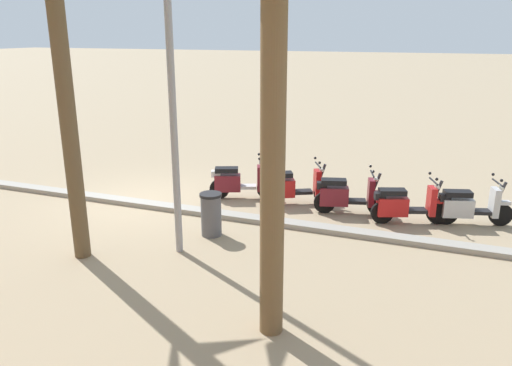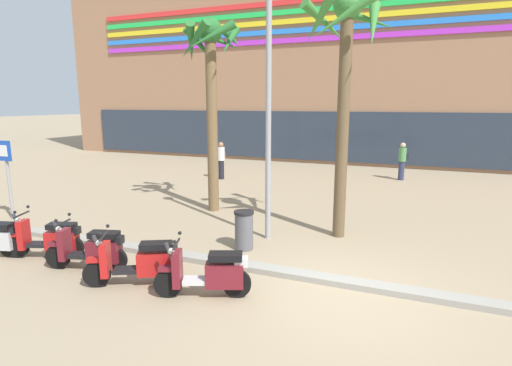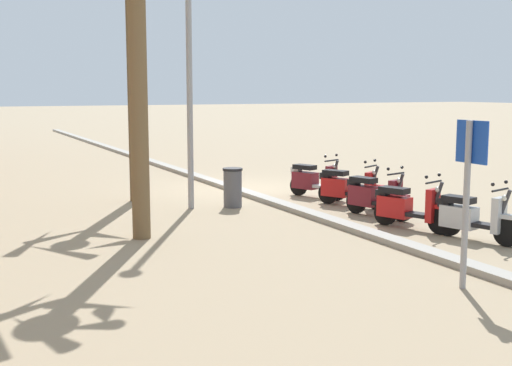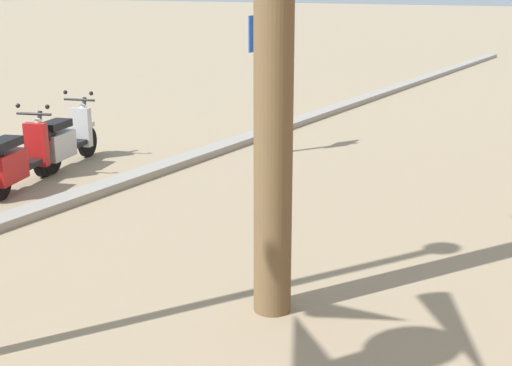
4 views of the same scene
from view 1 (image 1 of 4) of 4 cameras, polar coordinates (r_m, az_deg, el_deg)
The scene contains 11 objects.
ground_plane at distance 13.33m, azimuth -12.62°, elevation -1.97°, with size 200.00×200.00×0.00m, color #9E896B.
curb_strip at distance 13.01m, azimuth -13.57°, elevation -2.23°, with size 60.00×0.36×0.12m, color gray.
scooter_silver_gap_after_mid at distance 12.26m, azimuth 23.30°, elevation -2.48°, with size 1.69×0.76×1.17m.
scooter_red_mid_centre at distance 11.83m, azimuth 16.73°, elevation -2.44°, with size 1.73×0.83×1.17m.
scooter_maroon_tail_end at distance 12.14m, azimuth 10.25°, elevation -1.41°, with size 1.76×0.75×1.17m.
scooter_red_mid_rear at distance 12.63m, azimuth 4.21°, elevation -0.45°, with size 1.70×0.98×1.17m.
scooter_maroon_lead_nearest at distance 13.05m, azimuth -2.12°, elevation 0.14°, with size 1.68×0.86×1.17m.
palm_tree_mid_walkway at distance 9.58m, azimuth -22.00°, elevation 17.84°, with size 2.32×2.33×6.11m.
palm_tree_by_mall_entrance at distance 6.41m, azimuth 2.00°, elevation 19.55°, with size 2.08×2.17×6.01m.
litter_bin at distance 10.73m, azimuth -5.19°, elevation -3.57°, with size 0.48×0.48×0.95m.
street_lamp at distance 9.30m, azimuth -9.97°, elevation 16.29°, with size 0.36×0.36×6.85m.
Camera 1 is at (-7.06, 10.47, 4.25)m, focal length 34.75 mm.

